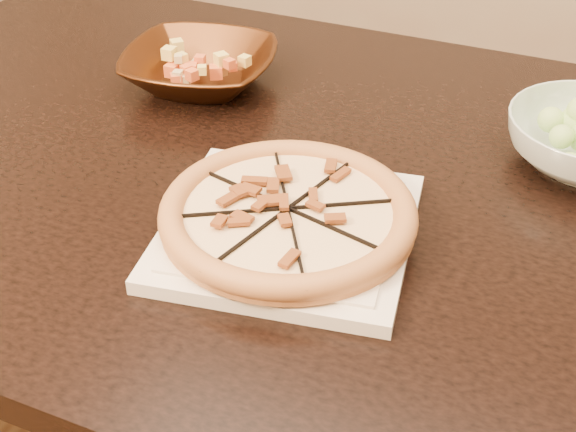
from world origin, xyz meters
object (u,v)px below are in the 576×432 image
at_px(plate, 288,230).
at_px(bronze_bowl, 200,68).
at_px(dining_table, 283,219).
at_px(pizza, 288,213).

distance_m(plate, bronze_bowl, 0.42).
relative_size(dining_table, plate, 4.55).
bearing_deg(dining_table, bronze_bowl, 144.18).
xyz_separation_m(dining_table, bronze_bowl, (-0.22, 0.16, 0.12)).
bearing_deg(pizza, plate, -16.92).
bearing_deg(pizza, dining_table, 117.11).
bearing_deg(dining_table, pizza, -62.89).
bearing_deg(bronze_bowl, pizza, -46.06).
relative_size(plate, bronze_bowl, 1.42).
distance_m(dining_table, bronze_bowl, 0.29).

